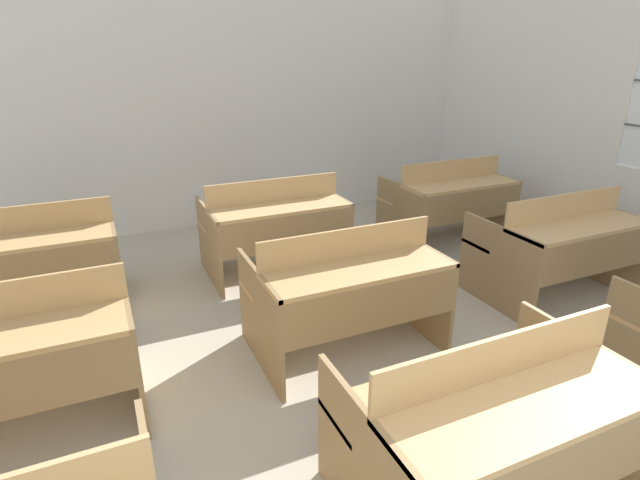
# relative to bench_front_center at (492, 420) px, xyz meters

# --- Properties ---
(wall_back) EXTENTS (6.19, 0.06, 2.72)m
(wall_back) POSITION_rel_bench_front_center_xyz_m (0.03, 4.46, 0.89)
(wall_back) COLOR silver
(wall_back) RESTS_ON ground_plane
(bench_front_center) EXTENTS (1.23, 0.84, 0.89)m
(bench_front_center) POSITION_rel_bench_front_center_xyz_m (0.00, 0.00, 0.00)
(bench_front_center) COLOR #93744A
(bench_front_center) RESTS_ON ground_plane
(bench_second_left) EXTENTS (1.23, 0.84, 0.89)m
(bench_second_left) POSITION_rel_bench_front_center_xyz_m (-1.96, 1.41, 0.00)
(bench_second_left) COLOR olive
(bench_second_left) RESTS_ON ground_plane
(bench_second_center) EXTENTS (1.23, 0.84, 0.89)m
(bench_second_center) POSITION_rel_bench_front_center_xyz_m (0.01, 1.39, 0.00)
(bench_second_center) COLOR olive
(bench_second_center) RESTS_ON ground_plane
(bench_second_right) EXTENTS (1.23, 0.84, 0.89)m
(bench_second_right) POSITION_rel_bench_front_center_xyz_m (1.98, 1.40, 0.00)
(bench_second_right) COLOR #987A4F
(bench_second_right) RESTS_ON ground_plane
(bench_third_left) EXTENTS (1.23, 0.84, 0.89)m
(bench_third_left) POSITION_rel_bench_front_center_xyz_m (-1.95, 2.83, 0.00)
(bench_third_left) COLOR olive
(bench_third_left) RESTS_ON ground_plane
(bench_third_center) EXTENTS (1.23, 0.84, 0.89)m
(bench_third_center) POSITION_rel_bench_front_center_xyz_m (0.01, 2.82, 0.00)
(bench_third_center) COLOR #987A50
(bench_third_center) RESTS_ON ground_plane
(bench_third_right) EXTENTS (1.23, 0.84, 0.89)m
(bench_third_right) POSITION_rel_bench_front_center_xyz_m (1.97, 2.82, 0.00)
(bench_third_right) COLOR #95774D
(bench_third_right) RESTS_ON ground_plane
(wastepaper_bin) EXTENTS (0.30, 0.30, 0.37)m
(wastepaper_bin) POSITION_rel_bench_front_center_xyz_m (2.70, 3.62, -0.28)
(wastepaper_bin) COLOR #474C51
(wastepaper_bin) RESTS_ON ground_plane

